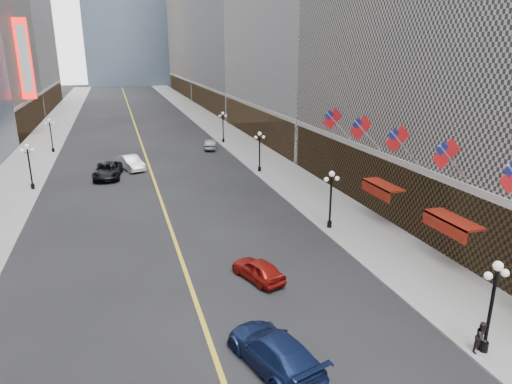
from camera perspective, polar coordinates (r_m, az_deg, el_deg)
sidewalk_east at (r=73.22m, az=-3.13°, el=6.87°), size 6.00×230.00×0.15m
sidewalk_west at (r=71.92m, az=-25.40°, el=5.03°), size 6.00×230.00×0.15m
lane_line at (r=81.06m, az=-14.62°, el=7.31°), size 0.25×200.00×0.02m
bldg_east_c at (r=111.51m, az=0.34°, el=22.90°), size 26.60×40.60×48.80m
streetlamp_east_0 at (r=23.05m, az=27.47°, el=-11.67°), size 1.26×0.44×4.52m
streetlamp_east_1 at (r=35.10m, az=9.35°, el=-0.18°), size 1.26×0.44×4.52m
streetlamp_east_2 at (r=51.30m, az=0.45°, el=5.60°), size 1.26×0.44×4.52m
streetlamp_east_3 at (r=68.41m, az=-4.15°, el=8.51°), size 1.26×0.44×4.52m
streetlamp_west_2 at (r=49.72m, az=-26.50°, el=3.39°), size 1.26×0.44×4.52m
streetlamp_west_3 at (r=67.23m, az=-24.28°, el=6.88°), size 1.26×0.44×4.52m
flag_2 at (r=29.40m, az=22.91°, el=4.11°), size 2.87×0.12×2.87m
flag_3 at (r=33.29m, az=17.48°, el=6.09°), size 2.87×0.12×2.87m
flag_4 at (r=37.44m, az=13.19°, el=7.60°), size 2.87×0.12×2.87m
flag_5 at (r=41.78m, az=9.76°, el=8.77°), size 2.87×0.12×2.87m
awning_b at (r=31.03m, az=23.14°, el=-3.40°), size 1.40×4.00×0.93m
awning_c at (r=37.11m, az=15.34°, el=0.67°), size 1.40×4.00×0.93m
theatre_marquee at (r=80.87m, az=-26.95°, el=14.59°), size 2.00×0.55×12.00m
car_nb_mid at (r=54.99m, az=-15.36°, el=3.55°), size 3.20×5.26×1.64m
car_nb_far at (r=52.10m, az=-18.04°, el=2.57°), size 3.30×6.12×1.63m
car_sb_near at (r=21.03m, az=2.30°, el=-19.22°), size 3.66×5.90×1.59m
car_sb_mid at (r=27.89m, az=0.27°, el=-9.66°), size 2.82×4.21×1.33m
car_sb_far at (r=64.46m, az=-5.75°, el=5.94°), size 2.38×4.47×1.40m
ped_east_walk at (r=23.89m, az=26.42°, el=-15.97°), size 0.82×0.56×1.54m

